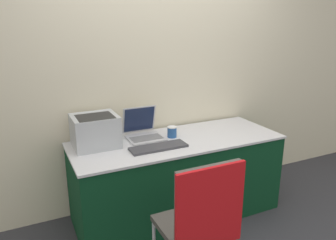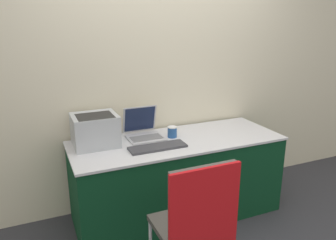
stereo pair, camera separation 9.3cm
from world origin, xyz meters
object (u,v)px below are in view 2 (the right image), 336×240
(external_keyboard, at_px, (158,147))
(coffee_cup, at_px, (172,132))
(laptop_left, at_px, (144,131))
(printer, at_px, (95,129))
(chair, at_px, (197,216))

(external_keyboard, distance_m, coffee_cup, 0.30)
(laptop_left, distance_m, coffee_cup, 0.26)
(external_keyboard, bearing_deg, printer, 148.74)
(printer, xyz_separation_m, coffee_cup, (0.67, -0.08, -0.09))
(coffee_cup, bearing_deg, chair, -105.21)
(external_keyboard, xyz_separation_m, coffee_cup, (0.22, 0.20, 0.04))
(printer, relative_size, laptop_left, 1.11)
(coffee_cup, relative_size, chair, 0.11)
(laptop_left, xyz_separation_m, chair, (-0.03, -1.07, -0.23))
(coffee_cup, xyz_separation_m, chair, (-0.26, -0.97, -0.22))
(external_keyboard, distance_m, chair, 0.79)
(printer, bearing_deg, coffee_cup, -6.50)
(printer, bearing_deg, chair, -68.59)
(printer, height_order, laptop_left, laptop_left)
(printer, distance_m, chair, 1.16)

